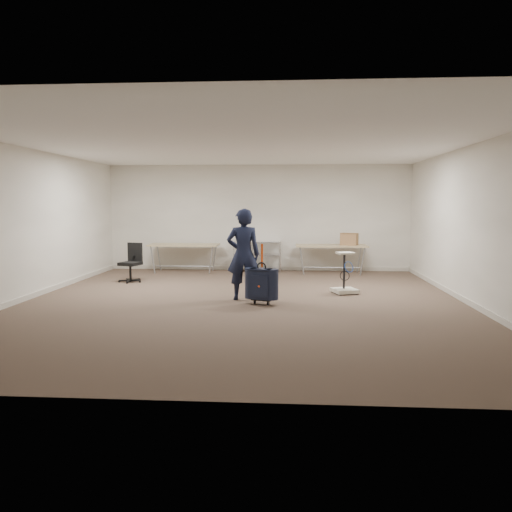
{
  "coord_description": "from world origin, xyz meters",
  "views": [
    {
      "loc": [
        0.85,
        -8.79,
        1.78
      ],
      "look_at": [
        0.23,
        0.3,
        0.82
      ],
      "focal_mm": 35.0,
      "sensor_mm": 36.0,
      "label": 1
    }
  ],
  "objects": [
    {
      "name": "cardboard_box",
      "position": [
        2.35,
        3.95,
        0.88
      ],
      "size": [
        0.49,
        0.42,
        0.3
      ],
      "primitive_type": "cube",
      "rotation": [
        0.0,
        0.0,
        -0.35
      ],
      "color": "#956745",
      "rests_on": "folding_table_right"
    },
    {
      "name": "wire_shelf",
      "position": [
        0.0,
        4.2,
        0.44
      ],
      "size": [
        1.22,
        0.47,
        0.8
      ],
      "color": "silver",
      "rests_on": "ground"
    },
    {
      "name": "folding_table_right",
      "position": [
        1.9,
        3.95,
        0.68
      ],
      "size": [
        1.8,
        0.75,
        0.73
      ],
      "color": "tan",
      "rests_on": "ground"
    },
    {
      "name": "person",
      "position": [
        -0.01,
        0.31,
        0.84
      ],
      "size": [
        0.67,
        0.5,
        1.69
      ],
      "primitive_type": "imported",
      "rotation": [
        0.0,
        0.0,
        3.3
      ],
      "color": "black",
      "rests_on": "ground"
    },
    {
      "name": "equipment_cart",
      "position": [
        1.95,
        1.1,
        0.22
      ],
      "size": [
        0.56,
        0.56,
        0.82
      ],
      "color": "silver",
      "rests_on": "ground"
    },
    {
      "name": "suitcase",
      "position": [
        0.35,
        -0.13,
        0.37
      ],
      "size": [
        0.44,
        0.33,
        1.08
      ],
      "color": "black",
      "rests_on": "ground"
    },
    {
      "name": "ground",
      "position": [
        0.0,
        0.0,
        0.0
      ],
      "size": [
        9.0,
        9.0,
        0.0
      ],
      "primitive_type": "plane",
      "color": "#3F3226",
      "rests_on": "ground"
    },
    {
      "name": "office_chair",
      "position": [
        -2.76,
        2.26,
        0.27
      ],
      "size": [
        0.54,
        0.54,
        0.88
      ],
      "color": "black",
      "rests_on": "ground"
    },
    {
      "name": "folding_table_left",
      "position": [
        -1.9,
        3.95,
        0.68
      ],
      "size": [
        1.8,
        0.75,
        0.73
      ],
      "color": "tan",
      "rests_on": "ground"
    },
    {
      "name": "room_shell",
      "position": [
        0.0,
        1.38,
        0.05
      ],
      "size": [
        8.0,
        9.0,
        9.0
      ],
      "color": "beige",
      "rests_on": "ground"
    }
  ]
}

